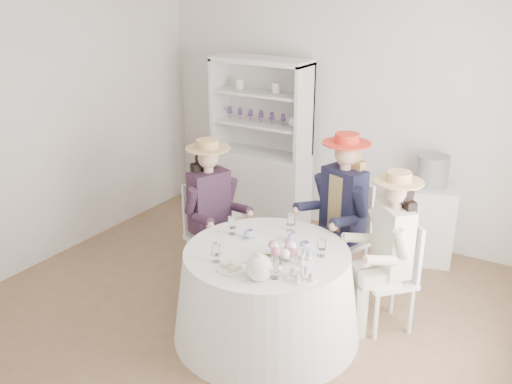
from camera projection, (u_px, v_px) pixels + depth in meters
The scene contains 21 objects.
ground at pixel (250, 308), 4.94m from camera, with size 4.50×4.50×0.00m, color brown.
wall_back at pixel (350, 111), 6.05m from camera, with size 4.50×4.50×0.00m, color silver.
wall_front at pixel (38, 264), 2.87m from camera, with size 4.50×4.50×0.00m, color silver.
wall_left at pixel (54, 123), 5.56m from camera, with size 4.50×4.50×0.00m, color silver.
tea_table at pixel (267, 293), 4.48m from camera, with size 1.48×1.48×0.74m.
hutch at pixel (262, 165), 6.51m from camera, with size 1.21×0.68×1.88m.
side_table at pixel (427, 222), 5.71m from camera, with size 0.50×0.50×0.78m, color silver.
hatbox at pixel (433, 171), 5.51m from camera, with size 0.30×0.30×0.30m, color black.
guest_left at pixel (211, 205), 5.11m from camera, with size 0.57×0.52×1.38m.
guest_mid at pixel (341, 205), 4.97m from camera, with size 0.55×0.60×1.47m.
guest_right at pixel (390, 243), 4.43m from camera, with size 0.56×0.57×1.34m.
spare_chair at pixel (216, 209), 5.83m from camera, with size 0.50×0.50×0.87m.
teacup_a at pixel (249, 235), 4.54m from camera, with size 0.08×0.08×0.06m, color white.
teacup_b at pixel (291, 237), 4.50m from camera, with size 0.07×0.07×0.07m, color white.
teacup_c at pixel (304, 247), 4.34m from camera, with size 0.08×0.08×0.06m, color white.
flower_bowl at pixel (292, 255), 4.23m from camera, with size 0.20×0.20×0.05m, color white.
flower_arrangement at pixel (283, 250), 4.16m from camera, with size 0.20×0.20×0.07m.
table_teapot at pixel (260, 268), 3.93m from camera, with size 0.27×0.19×0.20m.
sandwich_plate at pixel (232, 267), 4.08m from camera, with size 0.23×0.23×0.05m.
cupcake_stand at pixel (302, 270), 3.92m from camera, with size 0.21×0.21×0.20m.
stemware_set at pixel (267, 242), 4.32m from camera, with size 0.87×0.84×0.15m.
Camera 1 is at (2.27, -3.59, 2.72)m, focal length 40.00 mm.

